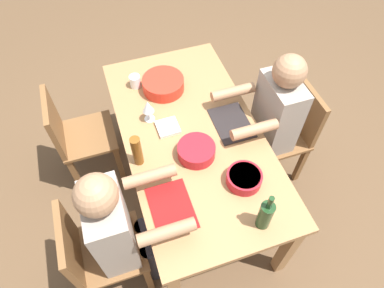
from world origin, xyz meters
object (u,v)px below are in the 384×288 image
(napkin_stack, at_px, (168,127))
(chair_far_right, at_px, (75,135))
(chair_far_left, at_px, (95,251))
(diner_near_center, at_px, (271,117))
(beer_bottle, at_px, (137,151))
(serving_bowl_fruit, at_px, (196,150))
(serving_bowl_salad, at_px, (163,84))
(wine_glass, at_px, (148,107))
(dining_table, at_px, (192,142))
(diner_far_left, at_px, (120,227))
(cup_far_right, at_px, (135,81))
(wine_bottle, at_px, (265,215))
(serving_bowl_greens, at_px, (244,178))
(chair_near_center, at_px, (288,130))

(napkin_stack, bearing_deg, chair_far_right, 59.49)
(chair_far_left, height_order, diner_near_center, diner_near_center)
(chair_far_left, distance_m, beer_bottle, 0.64)
(serving_bowl_fruit, bearing_deg, serving_bowl_salad, 3.20)
(chair_far_right, height_order, napkin_stack, chair_far_right)
(chair_far_left, bearing_deg, wine_glass, -38.41)
(dining_table, height_order, chair_far_left, chair_far_left)
(chair_far_right, xyz_separation_m, beer_bottle, (-0.56, -0.38, 0.37))
(dining_table, bearing_deg, diner_far_left, 128.69)
(wine_glass, distance_m, napkin_stack, 0.18)
(wine_glass, bearing_deg, cup_far_right, 2.52)
(wine_bottle, bearing_deg, dining_table, 12.98)
(cup_far_right, bearing_deg, wine_bottle, -162.04)
(diner_far_left, xyz_separation_m, cup_far_right, (1.01, -0.33, 0.09))
(dining_table, distance_m, chair_far_right, 0.90)
(dining_table, xyz_separation_m, serving_bowl_salad, (0.45, 0.06, 0.14))
(wine_bottle, bearing_deg, serving_bowl_fruit, 19.34)
(diner_far_left, height_order, wine_bottle, diner_far_left)
(napkin_stack, bearing_deg, diner_near_center, -97.45)
(dining_table, distance_m, serving_bowl_greens, 0.48)
(serving_bowl_greens, height_order, wine_glass, wine_glass)
(dining_table, bearing_deg, chair_far_right, 58.75)
(serving_bowl_fruit, height_order, wine_bottle, wine_bottle)
(chair_far_right, bearing_deg, chair_near_center, -106.88)
(diner_near_center, relative_size, cup_far_right, 13.35)
(chair_far_right, bearing_deg, serving_bowl_fruit, -130.48)
(serving_bowl_fruit, xyz_separation_m, beer_bottle, (0.06, 0.35, 0.06))
(diner_far_left, height_order, diner_near_center, same)
(diner_near_center, bearing_deg, diner_far_left, 111.83)
(beer_bottle, bearing_deg, serving_bowl_salad, -29.41)
(serving_bowl_greens, distance_m, beer_bottle, 0.64)
(chair_near_center, distance_m, wine_bottle, 0.99)
(chair_near_center, distance_m, cup_far_right, 1.18)
(beer_bottle, relative_size, wine_glass, 1.33)
(beer_bottle, bearing_deg, serving_bowl_greens, -121.36)
(chair_near_center, bearing_deg, serving_bowl_greens, 126.37)
(dining_table, xyz_separation_m, chair_far_left, (-0.46, 0.76, -0.17))
(chair_far_right, distance_m, chair_far_left, 0.92)
(chair_near_center, height_order, serving_bowl_fruit, chair_near_center)
(wine_bottle, xyz_separation_m, napkin_stack, (0.80, 0.30, -0.10))
(diner_far_left, bearing_deg, cup_far_right, -18.22)
(beer_bottle, xyz_separation_m, wine_glass, (0.31, -0.14, 0.01))
(serving_bowl_greens, xyz_separation_m, cup_far_right, (0.98, 0.41, 0.00))
(serving_bowl_fruit, height_order, beer_bottle, beer_bottle)
(wine_glass, bearing_deg, dining_table, -132.44)
(diner_far_left, bearing_deg, chair_near_center, -70.95)
(chair_near_center, xyz_separation_m, cup_far_right, (0.55, 1.00, 0.30))
(serving_bowl_greens, bearing_deg, wine_glass, 32.03)
(chair_far_right, xyz_separation_m, serving_bowl_fruit, (-0.62, -0.73, 0.30))
(chair_far_right, distance_m, cup_far_right, 0.60)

